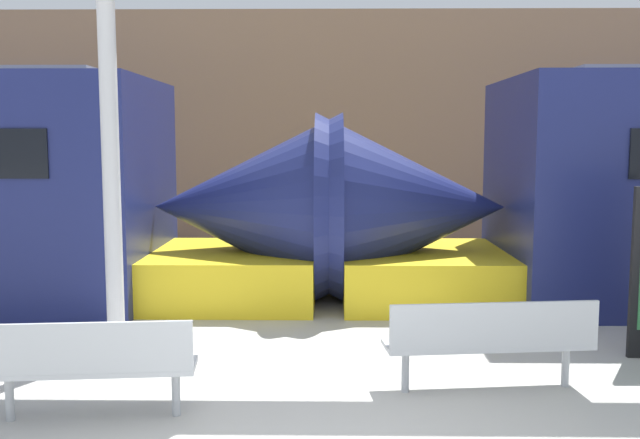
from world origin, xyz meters
The scene contains 4 objects.
station_wall centered at (0.00, 10.68, 2.50)m, with size 56.00×0.20×5.00m, color #937051.
bench_near centered at (1.61, 1.38, 0.50)m, with size 1.91×0.64×0.85m.
bench_far centered at (-1.74, 0.65, 0.50)m, with size 1.69×0.60×0.85m.
support_column_near centered at (-2.13, 2.63, 1.89)m, with size 0.19×0.19×3.77m, color silver.
Camera 1 is at (0.17, -4.84, 2.27)m, focal length 40.00 mm.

